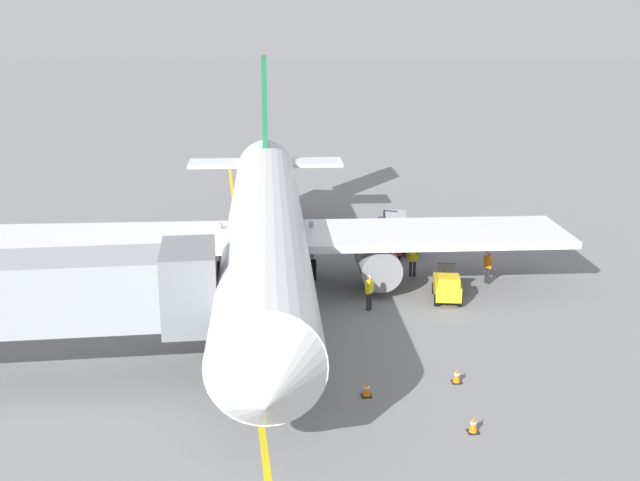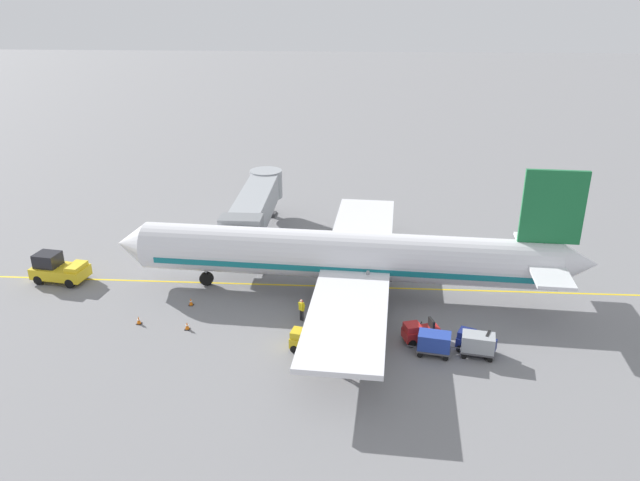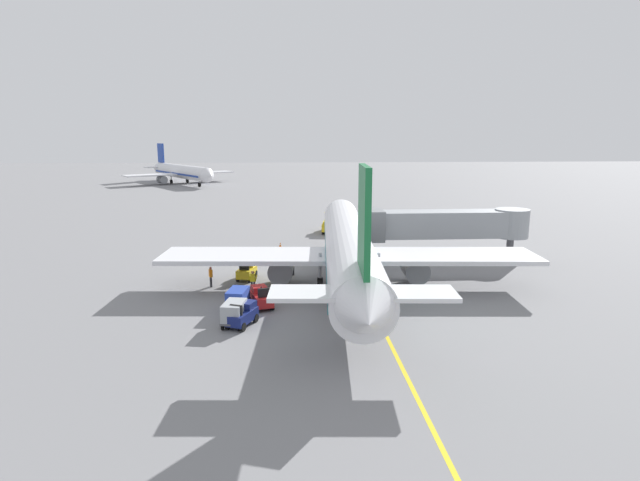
% 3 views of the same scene
% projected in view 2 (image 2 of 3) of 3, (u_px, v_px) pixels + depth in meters
% --- Properties ---
extents(ground_plane, '(400.00, 400.00, 0.00)m').
position_uv_depth(ground_plane, '(330.00, 286.00, 49.68)').
color(ground_plane, slate).
extents(gate_lead_in_line, '(0.24, 80.00, 0.01)m').
position_uv_depth(gate_lead_in_line, '(330.00, 286.00, 49.68)').
color(gate_lead_in_line, gold).
rests_on(gate_lead_in_line, ground).
extents(parked_airliner, '(30.28, 37.34, 10.63)m').
position_uv_depth(parked_airliner, '(347.00, 256.00, 47.37)').
color(parked_airliner, silver).
rests_on(parked_airliner, ground).
extents(jet_bridge, '(16.82, 3.50, 4.98)m').
position_uv_depth(jet_bridge, '(256.00, 205.00, 57.76)').
color(jet_bridge, '#93999E').
rests_on(jet_bridge, ground).
extents(pushback_tractor, '(2.84, 4.68, 2.40)m').
position_uv_depth(pushback_tractor, '(58.00, 269.00, 50.20)').
color(pushback_tractor, gold).
rests_on(pushback_tractor, ground).
extents(baggage_tug_lead, '(2.10, 2.77, 1.62)m').
position_uv_depth(baggage_tug_lead, '(475.00, 342.00, 40.50)').
color(baggage_tug_lead, navy).
rests_on(baggage_tug_lead, ground).
extents(baggage_tug_trailing, '(1.91, 2.74, 1.62)m').
position_uv_depth(baggage_tug_trailing, '(420.00, 332.00, 41.67)').
color(baggage_tug_trailing, '#B21E1E').
rests_on(baggage_tug_trailing, ground).
extents(baggage_tug_spare, '(1.73, 2.69, 1.62)m').
position_uv_depth(baggage_tug_spare, '(308.00, 341.00, 40.64)').
color(baggage_tug_spare, gold).
rests_on(baggage_tug_spare, ground).
extents(baggage_cart_front, '(1.67, 2.98, 1.58)m').
position_uv_depth(baggage_cart_front, '(434.00, 342.00, 40.07)').
color(baggage_cart_front, '#4C4C51').
rests_on(baggage_cart_front, ground).
extents(baggage_cart_second_in_train, '(1.67, 2.98, 1.58)m').
position_uv_depth(baggage_cart_second_in_train, '(478.00, 343.00, 39.93)').
color(baggage_cart_second_in_train, '#4C4C51').
rests_on(baggage_cart_second_in_train, ground).
extents(ground_crew_wing_walker, '(0.73, 0.30, 1.69)m').
position_uv_depth(ground_crew_wing_walker, '(365.00, 334.00, 41.03)').
color(ground_crew_wing_walker, '#232328').
rests_on(ground_crew_wing_walker, ground).
extents(ground_crew_loader, '(0.36, 0.71, 1.69)m').
position_uv_depth(ground_crew_loader, '(340.00, 362.00, 37.88)').
color(ground_crew_loader, '#232328').
rests_on(ground_crew_loader, ground).
extents(ground_crew_marshaller, '(0.55, 0.60, 1.69)m').
position_uv_depth(ground_crew_marshaller, '(302.00, 309.00, 44.24)').
color(ground_crew_marshaller, '#232328').
rests_on(ground_crew_marshaller, ground).
extents(safety_cone_nose_left, '(0.36, 0.36, 0.59)m').
position_uv_depth(safety_cone_nose_left, '(187.00, 326.00, 43.30)').
color(safety_cone_nose_left, black).
rests_on(safety_cone_nose_left, ground).
extents(safety_cone_nose_right, '(0.36, 0.36, 0.59)m').
position_uv_depth(safety_cone_nose_right, '(191.00, 302.00, 46.61)').
color(safety_cone_nose_right, black).
rests_on(safety_cone_nose_right, ground).
extents(safety_cone_wing_tip, '(0.36, 0.36, 0.59)m').
position_uv_depth(safety_cone_wing_tip, '(139.00, 320.00, 44.02)').
color(safety_cone_wing_tip, black).
rests_on(safety_cone_wing_tip, ground).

